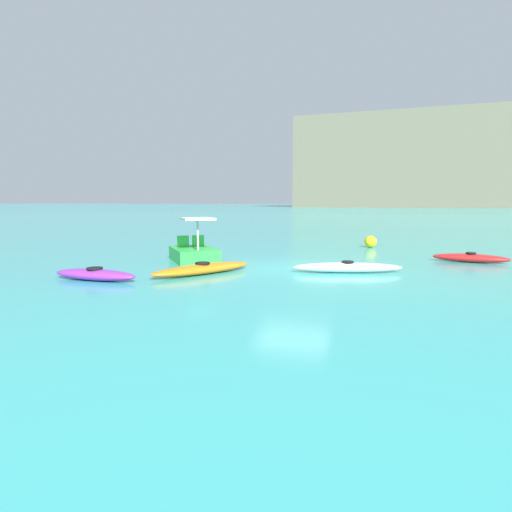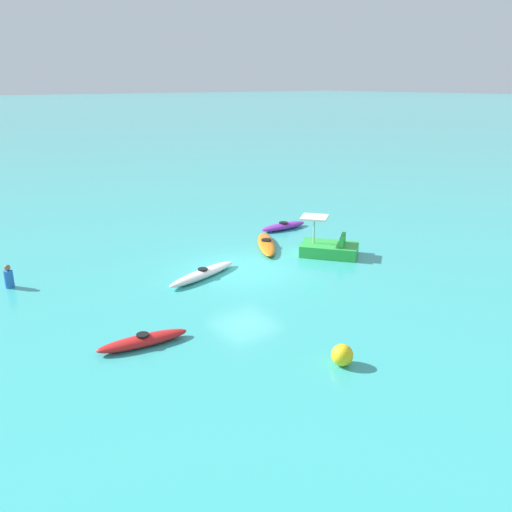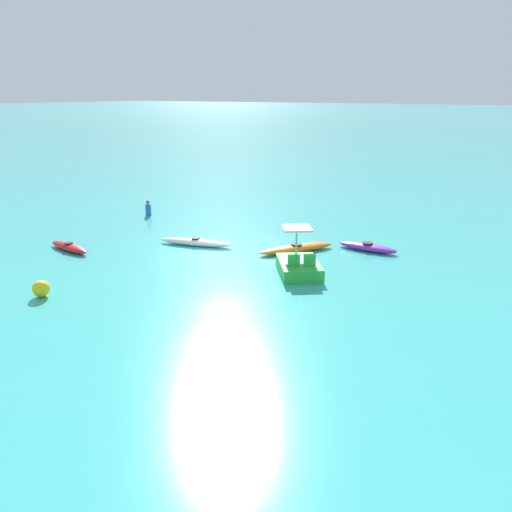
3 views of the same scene
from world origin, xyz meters
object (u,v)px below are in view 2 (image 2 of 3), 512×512
object	(u,v)px
kayak_white	(203,274)
person_near_shore	(9,277)
kayak_purple	(283,226)
pedal_boat_green	(329,248)
kayak_orange	(266,244)
buoy_yellow	(342,355)
kayak_red	(143,341)

from	to	relation	value
kayak_white	person_near_shore	bearing A→B (deg)	-28.84
kayak_white	person_near_shore	xyz separation A→B (m)	(6.18, -3.40, 0.22)
kayak_purple	pedal_boat_green	distance (m)	4.52
kayak_orange	person_near_shore	xyz separation A→B (m)	(10.52, -1.80, 0.22)
person_near_shore	buoy_yellow	bearing A→B (deg)	116.98
kayak_white	kayak_orange	bearing A→B (deg)	-159.78
kayak_white	person_near_shore	size ratio (longest dim) A/B	4.01
kayak_purple	kayak_orange	bearing A→B (deg)	36.05
kayak_purple	buoy_yellow	distance (m)	13.48
pedal_boat_green	person_near_shore	world-z (taller)	pedal_boat_green
kayak_orange	kayak_white	size ratio (longest dim) A/B	0.96
kayak_white	buoy_yellow	world-z (taller)	buoy_yellow
kayak_purple	person_near_shore	distance (m)	13.09
kayak_red	kayak_orange	world-z (taller)	same
kayak_purple	person_near_shore	world-z (taller)	person_near_shore
kayak_purple	pedal_boat_green	size ratio (longest dim) A/B	0.97
kayak_orange	person_near_shore	world-z (taller)	person_near_shore
buoy_yellow	person_near_shore	distance (m)	12.58
pedal_boat_green	person_near_shore	xyz separation A→B (m)	(12.00, -4.32, 0.05)
kayak_white	buoy_yellow	distance (m)	7.83
pedal_boat_green	buoy_yellow	world-z (taller)	pedal_boat_green
kayak_red	buoy_yellow	bearing A→B (deg)	132.08
kayak_white	buoy_yellow	size ratio (longest dim) A/B	5.98
kayak_red	kayak_purple	xyz separation A→B (m)	(-11.14, -7.12, 0.00)
kayak_purple	buoy_yellow	bearing A→B (deg)	56.82
kayak_white	buoy_yellow	bearing A→B (deg)	86.57
pedal_boat_green	buoy_yellow	size ratio (longest dim) A/B	4.77
kayak_red	person_near_shore	distance (m)	7.32
person_near_shore	kayak_purple	bearing A→B (deg)	-179.71
kayak_purple	buoy_yellow	world-z (taller)	buoy_yellow
kayak_red	kayak_white	bearing A→B (deg)	-139.17
kayak_red	kayak_white	world-z (taller)	same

